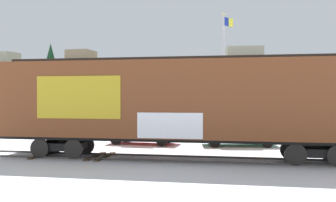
# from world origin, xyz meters

# --- Properties ---
(ground_plane) EXTENTS (260.00, 260.00, 0.00)m
(ground_plane) POSITION_xyz_m (0.00, 0.00, 0.00)
(ground_plane) COLOR silver
(track) EXTENTS (60.02, 3.60, 0.08)m
(track) POSITION_xyz_m (-0.43, -0.04, 0.04)
(track) COLOR #4C4742
(track) RESTS_ON ground_plane
(freight_car) EXTENTS (17.81, 3.44, 4.75)m
(freight_car) POSITION_xyz_m (0.82, -0.00, 2.72)
(freight_car) COLOR brown
(freight_car) RESTS_ON ground_plane
(flagpole) EXTENTS (0.75, 1.07, 8.98)m
(flagpole) POSITION_xyz_m (2.30, 10.61, 5.37)
(flagpole) COLOR silver
(flagpole) RESTS_ON ground_plane
(hillside) EXTENTS (147.71, 43.91, 13.15)m
(hillside) POSITION_xyz_m (-0.05, 61.82, 4.11)
(hillside) COLOR slate
(hillside) RESTS_ON ground_plane
(parked_car_red) EXTENTS (4.31, 2.05, 1.67)m
(parked_car_red) POSITION_xyz_m (-2.42, 5.08, 0.83)
(parked_car_red) COLOR #B21E1E
(parked_car_red) RESTS_ON ground_plane
(parked_car_green) EXTENTS (4.60, 2.55, 1.62)m
(parked_car_green) POSITION_xyz_m (3.32, 5.40, 0.83)
(parked_car_green) COLOR #1E5933
(parked_car_green) RESTS_ON ground_plane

